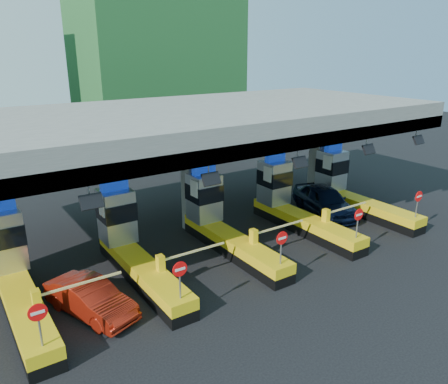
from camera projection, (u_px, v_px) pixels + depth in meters
ground at (222, 247)px, 23.18m from camera, size 120.00×120.00×0.00m
toll_canopy at (193, 124)px, 23.52m from camera, size 28.00×12.09×7.00m
toll_lane_far_left at (14, 273)px, 17.66m from camera, size 4.43×8.00×4.16m
toll_lane_left at (130, 243)px, 20.31m from camera, size 4.43×8.00×4.16m
toll_lane_center at (220, 221)px, 22.96m from camera, size 4.43×8.00×4.16m
toll_lane_right at (290, 203)px, 25.62m from camera, size 4.43×8.00×4.16m
toll_lane_far_right at (348, 189)px, 28.27m from camera, size 4.43×8.00×4.16m
bg_building_scaffold at (155, 12)px, 50.37m from camera, size 18.00×12.00×28.00m
van at (325, 201)px, 27.48m from camera, size 3.51×5.77×1.84m
red_car at (90, 298)px, 17.14m from camera, size 2.83×4.48×1.39m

